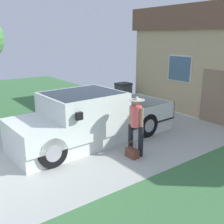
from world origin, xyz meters
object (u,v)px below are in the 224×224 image
(pickup_truck, at_px, (86,120))
(person_with_hat, at_px, (136,122))
(handbag, at_px, (132,152))
(wheeled_trash_bin, at_px, (123,92))

(pickup_truck, relative_size, person_with_hat, 3.22)
(pickup_truck, height_order, person_with_hat, person_with_hat)
(handbag, distance_m, wheeled_trash_bin, 6.31)
(person_with_hat, distance_m, handbag, 0.86)
(pickup_truck, xyz_separation_m, person_with_hat, (1.62, 0.64, 0.24))
(pickup_truck, distance_m, handbag, 1.86)
(pickup_truck, height_order, handbag, pickup_truck)
(pickup_truck, relative_size, handbag, 11.65)
(wheeled_trash_bin, bearing_deg, handbag, -36.74)
(person_with_hat, bearing_deg, pickup_truck, 6.36)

